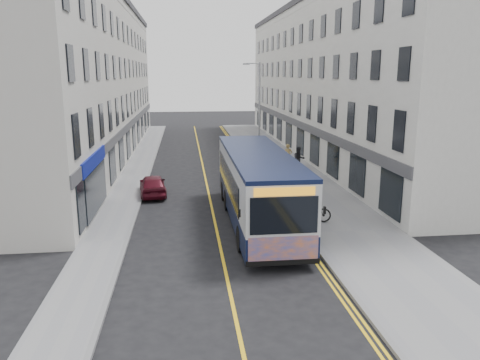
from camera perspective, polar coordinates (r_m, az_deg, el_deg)
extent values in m
plane|color=black|center=(22.15, -2.88, -6.09)|extent=(140.00, 140.00, 0.00)
cube|color=gray|center=(34.52, 6.11, 0.89)|extent=(4.50, 64.00, 0.12)
cube|color=gray|center=(33.86, -12.79, 0.40)|extent=(2.00, 64.00, 0.12)
cube|color=slate|center=(34.10, 2.42, 0.81)|extent=(0.18, 64.00, 0.13)
cube|color=slate|center=(33.77, -11.10, 0.46)|extent=(0.18, 64.00, 0.13)
cube|color=yellow|center=(33.71, -4.31, 0.53)|extent=(0.12, 64.00, 0.01)
cube|color=yellow|center=(34.04, 1.67, 0.69)|extent=(0.10, 64.00, 0.01)
cube|color=yellow|center=(34.07, 2.01, 0.70)|extent=(0.10, 64.00, 0.01)
cube|color=silver|center=(43.85, 10.50, 11.78)|extent=(6.00, 46.00, 13.00)
cube|color=beige|center=(42.59, -17.47, 11.38)|extent=(6.00, 46.00, 13.00)
cylinder|color=#95989E|center=(35.50, 2.37, 7.72)|extent=(0.14, 0.14, 8.00)
cylinder|color=#95989E|center=(35.29, 1.60, 14.03)|extent=(1.00, 0.08, 0.08)
cube|color=#95989E|center=(35.22, 0.77, 13.96)|extent=(0.50, 0.18, 0.12)
cube|color=black|center=(22.87, 2.14, -3.16)|extent=(2.75, 12.09, 0.99)
cube|color=silver|center=(22.50, 2.17, 0.47)|extent=(2.75, 12.09, 1.98)
cube|color=black|center=(22.29, 2.20, 3.17)|extent=(2.77, 12.09, 0.18)
cube|color=black|center=(23.02, -1.51, 0.20)|extent=(0.04, 9.45, 1.26)
cube|color=black|center=(23.43, 5.29, 0.38)|extent=(0.04, 9.45, 1.26)
cube|color=black|center=(16.76, 5.40, -4.33)|extent=(2.47, 0.04, 1.37)
cube|color=orange|center=(17.20, 5.31, -8.53)|extent=(2.58, 0.04, 1.04)
cube|color=orange|center=(16.51, 5.47, -1.43)|extent=(2.20, 0.04, 0.31)
cylinder|color=black|center=(19.39, 0.15, -7.17)|extent=(0.31, 1.10, 1.10)
cylinder|color=black|center=(19.83, 7.35, -6.82)|extent=(0.31, 1.10, 1.10)
cylinder|color=black|center=(25.12, -1.52, -2.46)|extent=(0.31, 1.10, 1.10)
cylinder|color=black|center=(25.46, 4.06, -2.28)|extent=(0.31, 1.10, 1.10)
cylinder|color=black|center=(27.02, -1.91, -1.36)|extent=(0.31, 1.10, 1.10)
cylinder|color=black|center=(27.34, 3.28, -1.21)|extent=(0.31, 1.10, 1.10)
imported|color=black|center=(23.02, 8.47, -3.74)|extent=(2.19, 1.20, 1.09)
imported|color=olive|center=(36.07, 5.86, 2.96)|extent=(0.68, 0.48, 1.79)
imported|color=black|center=(34.45, 7.18, 2.52)|extent=(0.97, 0.78, 1.87)
imported|color=white|center=(40.76, -0.27, 3.82)|extent=(2.15, 4.80, 1.53)
imported|color=#540E1B|center=(28.57, -10.59, -0.60)|extent=(1.89, 3.89, 1.28)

